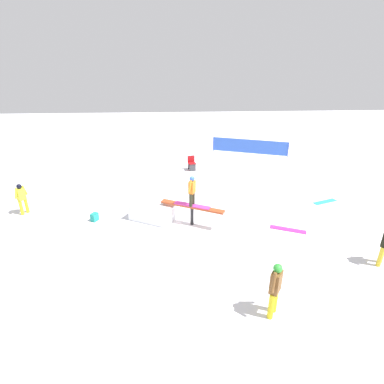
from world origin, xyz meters
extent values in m
plane|color=white|center=(0.00, 0.00, 0.00)|extent=(60.00, 60.00, 0.00)
cylinder|color=black|center=(0.00, 0.00, 0.39)|extent=(0.14, 0.14, 0.79)
cube|color=#A53F1E|center=(0.00, 0.00, 0.83)|extent=(2.56, 1.48, 0.08)
cube|color=white|center=(-1.54, 0.78, 0.33)|extent=(2.28, 2.15, 0.66)
cube|color=#CE3299|center=(0.00, 0.00, 0.88)|extent=(1.48, 0.90, 0.03)
cylinder|color=#2D2F1E|center=(-0.05, -0.11, 1.16)|extent=(0.14, 0.14, 0.54)
cylinder|color=#2D2F1E|center=(0.05, 0.11, 1.16)|extent=(0.14, 0.14, 0.54)
cube|color=orange|center=(0.00, 0.00, 1.68)|extent=(0.32, 0.38, 0.49)
cylinder|color=orange|center=(-0.09, -0.18, 1.79)|extent=(0.20, 0.30, 0.45)
cylinder|color=orange|center=(0.09, 0.18, 1.79)|extent=(0.20, 0.30, 0.45)
sphere|color=blue|center=(0.00, 0.00, 2.03)|extent=(0.21, 0.21, 0.21)
cylinder|color=yellow|center=(-7.42, 1.32, 0.34)|extent=(0.13, 0.13, 0.67)
cylinder|color=yellow|center=(-7.28, 1.53, 0.34)|extent=(0.13, 0.13, 0.67)
cube|color=yellow|center=(-7.35, 1.42, 0.94)|extent=(0.34, 0.38, 0.53)
cylinder|color=yellow|center=(-7.46, 1.25, 1.06)|extent=(0.17, 0.21, 0.47)
cylinder|color=yellow|center=(-7.24, 1.59, 1.06)|extent=(0.17, 0.21, 0.47)
sphere|color=black|center=(-7.35, 1.42, 1.31)|extent=(0.21, 0.21, 0.21)
cylinder|color=yellow|center=(1.74, -5.07, 0.39)|extent=(0.15, 0.15, 0.78)
cylinder|color=yellow|center=(1.91, -4.84, 0.39)|extent=(0.15, 0.15, 0.78)
cube|color=brown|center=(1.83, -4.95, 1.09)|extent=(0.40, 0.43, 0.61)
cylinder|color=brown|center=(1.69, -5.14, 1.22)|extent=(0.19, 0.22, 0.53)
cylinder|color=brown|center=(1.96, -4.77, 1.22)|extent=(0.19, 0.22, 0.53)
sphere|color=green|center=(1.83, -4.95, 1.51)|extent=(0.23, 0.23, 0.23)
cylinder|color=gold|center=(6.17, -2.96, 0.36)|extent=(0.14, 0.14, 0.73)
cylinder|color=gold|center=(5.99, -3.14, 0.36)|extent=(0.14, 0.14, 0.73)
cube|color=#D42C93|center=(3.83, -0.69, 0.01)|extent=(1.40, 0.82, 0.02)
cube|color=#2BB7D8|center=(6.55, 1.75, 0.01)|extent=(1.28, 0.68, 0.02)
cube|color=#3F3F44|center=(0.45, 6.56, 0.22)|extent=(0.39, 0.11, 0.44)
cube|color=#3F3F44|center=(0.38, 6.91, 0.22)|extent=(0.39, 0.11, 0.44)
cube|color=#AB1217|center=(0.41, 6.74, 0.46)|extent=(0.52, 0.52, 0.04)
cube|color=#AB1217|center=(0.37, 6.93, 0.68)|extent=(0.44, 0.12, 0.40)
cube|color=teal|center=(-4.11, 0.57, 0.17)|extent=(0.34, 0.37, 0.34)
cylinder|color=blue|center=(7.27, 8.95, 0.55)|extent=(0.06, 0.06, 1.10)
cylinder|color=blue|center=(2.28, 10.86, 0.55)|extent=(0.06, 0.06, 1.10)
cube|color=blue|center=(4.78, 9.90, 0.61)|extent=(5.00, 1.92, 0.99)
camera|label=1|loc=(-0.68, -10.85, 6.23)|focal=28.00mm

